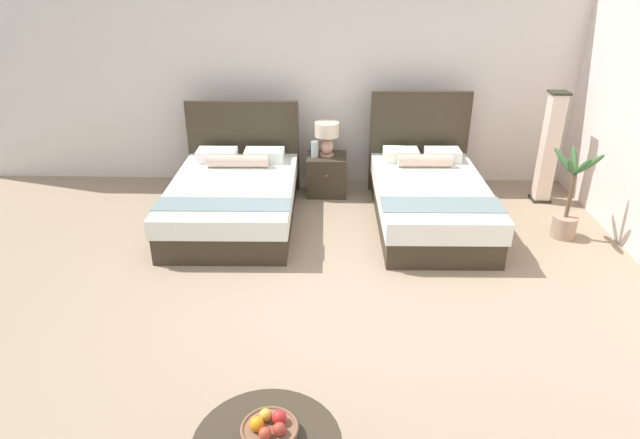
{
  "coord_description": "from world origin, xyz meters",
  "views": [
    {
      "loc": [
        0.02,
        -4.19,
        2.83
      ],
      "look_at": [
        -0.1,
        0.48,
        0.59
      ],
      "focal_mm": 31.13,
      "sensor_mm": 36.0,
      "label": 1
    }
  ],
  "objects": [
    {
      "name": "bed_near_corner",
      "position": [
        1.12,
        1.7,
        0.3
      ],
      "size": [
        1.27,
        2.17,
        1.3
      ],
      "color": "#392E20",
      "rests_on": "ground"
    },
    {
      "name": "fruit_bowl",
      "position": [
        -0.32,
        -1.94,
        0.46
      ],
      "size": [
        0.32,
        0.32,
        0.14
      ],
      "color": "brown",
      "rests_on": "coffee_table"
    },
    {
      "name": "table_lamp",
      "position": [
        -0.07,
        2.54,
        0.79
      ],
      "size": [
        0.31,
        0.31,
        0.43
      ],
      "color": "#D79C88",
      "rests_on": "nightstand"
    },
    {
      "name": "wall_back",
      "position": [
        0.0,
        3.07,
        1.44
      ],
      "size": [
        9.97,
        0.12,
        2.89
      ],
      "primitive_type": "cube",
      "color": "silver",
      "rests_on": "ground"
    },
    {
      "name": "ground_plane",
      "position": [
        0.0,
        0.0,
        -0.01
      ],
      "size": [
        9.97,
        9.74,
        0.02
      ],
      "primitive_type": "cube",
      "color": "gray"
    },
    {
      "name": "vase",
      "position": [
        -0.22,
        2.48,
        0.61
      ],
      "size": [
        0.09,
        0.09,
        0.2
      ],
      "color": "#B8C0BF",
      "rests_on": "nightstand"
    },
    {
      "name": "floor_lamp_corner",
      "position": [
        2.65,
        2.35,
        0.69
      ],
      "size": [
        0.22,
        0.22,
        1.38
      ],
      "color": "#2A2A1F",
      "rests_on": "ground"
    },
    {
      "name": "potted_palm",
      "position": [
        2.56,
        1.35,
        0.32
      ],
      "size": [
        0.49,
        0.52,
        0.99
      ],
      "color": "tan",
      "rests_on": "ground"
    },
    {
      "name": "bed_near_window",
      "position": [
        -1.13,
        1.69,
        0.29
      ],
      "size": [
        1.44,
        2.11,
        1.18
      ],
      "color": "#392E20",
      "rests_on": "ground"
    },
    {
      "name": "nightstand",
      "position": [
        -0.07,
        2.52,
        0.25
      ],
      "size": [
        0.5,
        0.49,
        0.51
      ],
      "color": "#392E20",
      "rests_on": "ground"
    }
  ]
}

